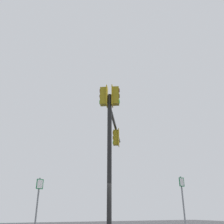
{
  "coord_description": "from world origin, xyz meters",
  "views": [
    {
      "loc": [
        5.3,
        9.0,
        1.41
      ],
      "look_at": [
        0.28,
        -1.58,
        6.19
      ],
      "focal_mm": 39.23,
      "sensor_mm": 36.0,
      "label": 1
    }
  ],
  "objects": [
    {
      "name": "route_sign_primary",
      "position": [
        3.42,
        -2.36,
        1.69
      ],
      "size": [
        0.31,
        0.14,
        2.79
      ],
      "color": "slate",
      "rests_on": "ground"
    },
    {
      "name": "route_sign_secondary",
      "position": [
        -2.69,
        -0.29,
        1.74
      ],
      "size": [
        0.27,
        0.1,
        2.94
      ],
      "color": "slate",
      "rests_on": "ground"
    },
    {
      "name": "signal_mast_assembly",
      "position": [
        0.31,
        -1.53,
        5.06
      ],
      "size": [
        3.77,
        5.77,
        7.08
      ],
      "color": "black",
      "rests_on": "ground"
    }
  ]
}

